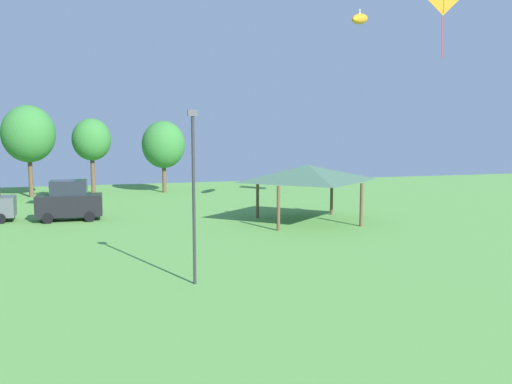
{
  "coord_description": "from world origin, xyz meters",
  "views": [
    {
      "loc": [
        -1.7,
        2.47,
        5.99
      ],
      "look_at": [
        1.97,
        15.83,
        4.3
      ],
      "focal_mm": 38.0,
      "sensor_mm": 36.0,
      "label": 1
    }
  ],
  "objects_px": {
    "kite_flying_7": "(360,19)",
    "treeline_tree_5": "(163,145)",
    "park_pavilion": "(308,173)",
    "light_post_2": "(194,188)",
    "treeline_tree_4": "(92,140)",
    "parked_car_third_from_left": "(69,201)",
    "treeline_tree_3": "(28,134)"
  },
  "relations": [
    {
      "from": "treeline_tree_3",
      "to": "treeline_tree_4",
      "type": "relative_size",
      "value": 1.16
    },
    {
      "from": "park_pavilion",
      "to": "treeline_tree_5",
      "type": "height_order",
      "value": "treeline_tree_5"
    },
    {
      "from": "light_post_2",
      "to": "treeline_tree_3",
      "type": "relative_size",
      "value": 0.85
    },
    {
      "from": "treeline_tree_3",
      "to": "treeline_tree_5",
      "type": "height_order",
      "value": "treeline_tree_3"
    },
    {
      "from": "treeline_tree_3",
      "to": "treeline_tree_4",
      "type": "xyz_separation_m",
      "value": [
        5.02,
        1.23,
        -0.54
      ]
    },
    {
      "from": "parked_car_third_from_left",
      "to": "park_pavilion",
      "type": "height_order",
      "value": "park_pavilion"
    },
    {
      "from": "treeline_tree_3",
      "to": "treeline_tree_4",
      "type": "distance_m",
      "value": 5.19
    },
    {
      "from": "park_pavilion",
      "to": "treeline_tree_5",
      "type": "bearing_deg",
      "value": 111.65
    },
    {
      "from": "light_post_2",
      "to": "treeline_tree_4",
      "type": "relative_size",
      "value": 0.99
    },
    {
      "from": "parked_car_third_from_left",
      "to": "treeline_tree_3",
      "type": "relative_size",
      "value": 0.52
    },
    {
      "from": "light_post_2",
      "to": "treeline_tree_4",
      "type": "bearing_deg",
      "value": 98.24
    },
    {
      "from": "treeline_tree_3",
      "to": "treeline_tree_5",
      "type": "bearing_deg",
      "value": 2.24
    },
    {
      "from": "treeline_tree_3",
      "to": "treeline_tree_5",
      "type": "distance_m",
      "value": 11.29
    },
    {
      "from": "treeline_tree_5",
      "to": "parked_car_third_from_left",
      "type": "bearing_deg",
      "value": -118.84
    },
    {
      "from": "park_pavilion",
      "to": "light_post_2",
      "type": "bearing_deg",
      "value": -127.73
    },
    {
      "from": "kite_flying_7",
      "to": "park_pavilion",
      "type": "relative_size",
      "value": 0.4
    },
    {
      "from": "light_post_2",
      "to": "treeline_tree_5",
      "type": "distance_m",
      "value": 29.48
    },
    {
      "from": "parked_car_third_from_left",
      "to": "treeline_tree_3",
      "type": "height_order",
      "value": "treeline_tree_3"
    },
    {
      "from": "kite_flying_7",
      "to": "treeline_tree_5",
      "type": "height_order",
      "value": "kite_flying_7"
    },
    {
      "from": "treeline_tree_5",
      "to": "park_pavilion",
      "type": "bearing_deg",
      "value": -68.35
    },
    {
      "from": "kite_flying_7",
      "to": "treeline_tree_5",
      "type": "relative_size",
      "value": 0.42
    },
    {
      "from": "treeline_tree_3",
      "to": "park_pavilion",
      "type": "bearing_deg",
      "value": -43.57
    },
    {
      "from": "park_pavilion",
      "to": "treeline_tree_4",
      "type": "bearing_deg",
      "value": 125.5
    },
    {
      "from": "light_post_2",
      "to": "treeline_tree_3",
      "type": "distance_m",
      "value": 30.5
    },
    {
      "from": "kite_flying_7",
      "to": "park_pavilion",
      "type": "height_order",
      "value": "kite_flying_7"
    },
    {
      "from": "kite_flying_7",
      "to": "parked_car_third_from_left",
      "type": "bearing_deg",
      "value": 169.09
    },
    {
      "from": "kite_flying_7",
      "to": "treeline_tree_4",
      "type": "xyz_separation_m",
      "value": [
        -17.13,
        17.65,
        -8.0
      ]
    },
    {
      "from": "kite_flying_7",
      "to": "light_post_2",
      "type": "relative_size",
      "value": 0.41
    },
    {
      "from": "park_pavilion",
      "to": "treeline_tree_5",
      "type": "xyz_separation_m",
      "value": [
        -7.09,
        17.87,
        1.25
      ]
    },
    {
      "from": "kite_flying_7",
      "to": "park_pavilion",
      "type": "distance_m",
      "value": 10.48
    },
    {
      "from": "parked_car_third_from_left",
      "to": "light_post_2",
      "type": "relative_size",
      "value": 0.61
    },
    {
      "from": "parked_car_third_from_left",
      "to": "treeline_tree_3",
      "type": "distance_m",
      "value": 14.08
    }
  ]
}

